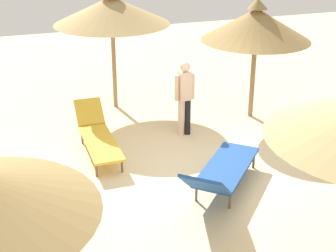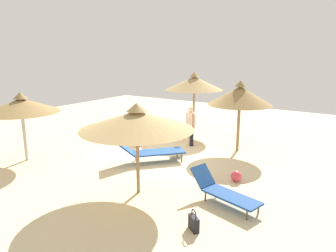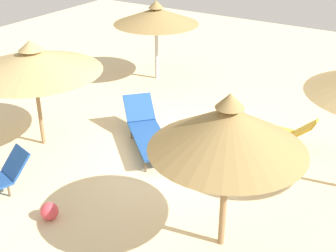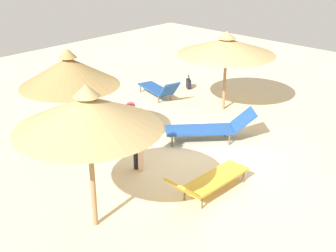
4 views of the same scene
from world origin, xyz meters
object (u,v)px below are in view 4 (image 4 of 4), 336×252
(lounge_chair_far_right, at_px, (212,127))
(beach_ball, at_px, (131,107))
(handbag, at_px, (189,83))
(parasol_umbrella_edge, at_px, (226,46))
(lounge_chair_far_left, at_px, (207,181))
(lounge_chair_near_left, at_px, (159,89))
(person_standing_center, at_px, (138,135))
(parasol_umbrella_back, at_px, (88,113))
(parasol_umbrella_front, at_px, (69,72))

(lounge_chair_far_right, height_order, beach_ball, lounge_chair_far_right)
(lounge_chair_far_right, xyz_separation_m, handbag, (2.88, 3.29, -0.22))
(parasol_umbrella_edge, relative_size, lounge_chair_far_right, 1.35)
(lounge_chair_far_left, bearing_deg, lounge_chair_near_left, 53.68)
(person_standing_center, relative_size, beach_ball, 4.99)
(lounge_chair_far_right, distance_m, beach_ball, 3.11)
(lounge_chair_far_left, distance_m, beach_ball, 5.22)
(parasol_umbrella_back, relative_size, lounge_chair_far_right, 1.29)
(parasol_umbrella_edge, xyz_separation_m, handbag, (0.79, 2.11, -1.81))
(lounge_chair_near_left, height_order, person_standing_center, person_standing_center)
(handbag, bearing_deg, beach_ball, -176.36)
(parasol_umbrella_edge, xyz_separation_m, parasol_umbrella_back, (-6.58, -1.91, 0.32))
(parasol_umbrella_front, xyz_separation_m, lounge_chair_near_left, (4.30, 1.25, -1.79))
(lounge_chair_far_right, bearing_deg, lounge_chair_far_left, -143.60)
(lounge_chair_far_right, bearing_deg, handbag, 48.83)
(parasol_umbrella_front, bearing_deg, beach_ball, 20.29)
(parasol_umbrella_back, relative_size, handbag, 5.85)
(parasol_umbrella_front, distance_m, beach_ball, 3.60)
(lounge_chair_far_left, xyz_separation_m, handbag, (5.10, 4.93, -0.18))
(parasol_umbrella_edge, bearing_deg, lounge_chair_far_left, -146.85)
(person_standing_center, xyz_separation_m, beach_ball, (2.37, 2.86, -0.74))
(parasol_umbrella_front, bearing_deg, parasol_umbrella_edge, -10.00)
(lounge_chair_near_left, relative_size, handbag, 4.06)
(parasol_umbrella_edge, bearing_deg, person_standing_center, -168.35)
(lounge_chair_near_left, distance_m, lounge_chair_far_right, 3.60)
(parasol_umbrella_front, bearing_deg, parasol_umbrella_back, -119.87)
(lounge_chair_far_right, relative_size, person_standing_center, 1.37)
(parasol_umbrella_edge, xyz_separation_m, parasol_umbrella_front, (-4.98, 0.88, 0.13))
(parasol_umbrella_back, relative_size, lounge_chair_far_left, 1.29)
(person_standing_center, relative_size, handbag, 3.31)
(lounge_chair_far_right, bearing_deg, lounge_chair_near_left, 66.86)
(parasol_umbrella_front, relative_size, beach_ball, 8.35)
(parasol_umbrella_edge, distance_m, person_standing_center, 4.73)
(parasol_umbrella_edge, relative_size, person_standing_center, 1.84)
(person_standing_center, height_order, handbag, person_standing_center)
(handbag, bearing_deg, parasol_umbrella_front, -167.90)
(parasol_umbrella_edge, relative_size, parasol_umbrella_front, 1.10)
(lounge_chair_far_left, bearing_deg, handbag, 44.02)
(lounge_chair_near_left, relative_size, lounge_chair_far_right, 0.90)
(person_standing_center, distance_m, handbag, 6.15)
(parasol_umbrella_edge, relative_size, handbag, 6.10)
(lounge_chair_far_right, bearing_deg, parasol_umbrella_edge, 29.40)
(parasol_umbrella_front, distance_m, person_standing_center, 2.23)
(lounge_chair_near_left, bearing_deg, lounge_chair_far_right, -113.14)
(lounge_chair_far_left, distance_m, handbag, 7.09)
(parasol_umbrella_back, height_order, lounge_chair_far_left, parasol_umbrella_back)
(parasol_umbrella_back, bearing_deg, lounge_chair_far_right, 9.33)
(parasol_umbrella_edge, bearing_deg, lounge_chair_far_right, -150.60)
(beach_ball, bearing_deg, parasol_umbrella_edge, -42.03)
(lounge_chair_near_left, distance_m, lounge_chair_far_left, 6.14)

